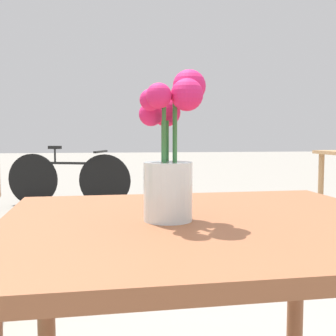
# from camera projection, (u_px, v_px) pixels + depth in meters

# --- Properties ---
(table_front) EXTENTS (0.91, 0.81, 0.72)m
(table_front) POSITION_uv_depth(u_px,v_px,m) (206.00, 266.00, 0.92)
(table_front) COLOR brown
(table_front) RESTS_ON ground_plane
(flower_vase) EXTENTS (0.14, 0.16, 0.32)m
(flower_vase) POSITION_uv_depth(u_px,v_px,m) (171.00, 155.00, 0.88)
(flower_vase) COLOR silver
(flower_vase) RESTS_ON table_front
(bicycle) EXTENTS (1.55, 0.58, 0.76)m
(bicycle) POSITION_uv_depth(u_px,v_px,m) (69.00, 179.00, 5.30)
(bicycle) COLOR black
(bicycle) RESTS_ON ground_plane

